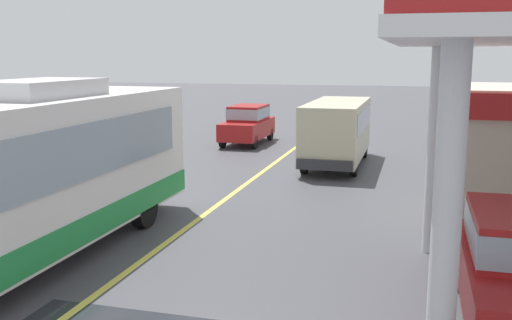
# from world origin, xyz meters

# --- Properties ---
(ground) EXTENTS (120.00, 120.00, 0.00)m
(ground) POSITION_xyz_m (0.00, 20.00, 0.00)
(ground) COLOR #424247
(lane_divider_stripe) EXTENTS (0.16, 50.00, 0.01)m
(lane_divider_stripe) POSITION_xyz_m (0.00, 15.00, 0.00)
(lane_divider_stripe) COLOR #D8CC4C
(lane_divider_stripe) RESTS_ON ground
(coach_bus_main) EXTENTS (2.60, 11.04, 3.69)m
(coach_bus_main) POSITION_xyz_m (-2.13, 5.52, 1.72)
(coach_bus_main) COLOR white
(coach_bus_main) RESTS_ON ground
(minibus_opposing_lane) EXTENTS (2.04, 6.13, 2.44)m
(minibus_opposing_lane) POSITION_xyz_m (2.40, 18.43, 1.47)
(minibus_opposing_lane) COLOR #BFB799
(minibus_opposing_lane) RESTS_ON ground
(car_trailing_behind_bus) EXTENTS (1.70, 4.20, 1.82)m
(car_trailing_behind_bus) POSITION_xyz_m (-2.48, 22.93, 1.01)
(car_trailing_behind_bus) COLOR maroon
(car_trailing_behind_bus) RESTS_ON ground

